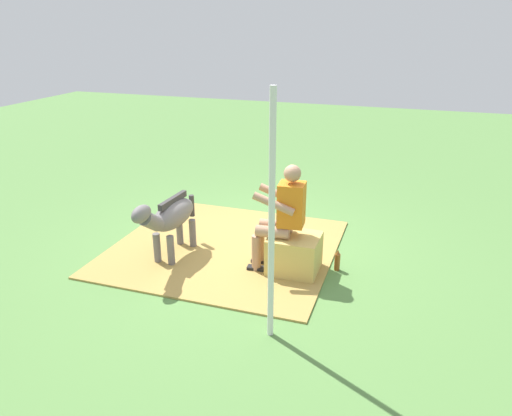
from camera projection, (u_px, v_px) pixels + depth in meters
name	position (u px, v px, depth m)	size (l,w,h in m)	color
ground_plane	(248.00, 247.00, 6.60)	(24.00, 24.00, 0.00)	#568442
hay_patch	(225.00, 247.00, 6.57)	(2.90, 2.75, 0.02)	#AD8C47
hay_bale	(294.00, 254.00, 5.87)	(0.60, 0.53, 0.48)	tan
person_seated	(282.00, 214.00, 5.73)	(0.68, 0.45, 1.36)	tan
pony_standing	(170.00, 217.00, 6.10)	(0.37, 1.35, 0.93)	slate
soda_bottle	(337.00, 260.00, 5.95)	(0.07, 0.07, 0.28)	brown
tent_pole_left	(272.00, 222.00, 4.34)	(0.06, 0.06, 2.40)	silver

